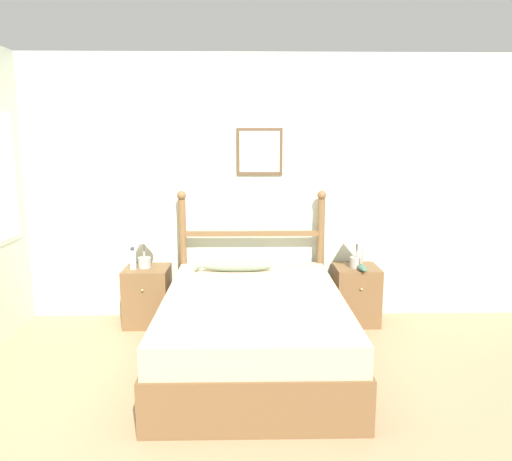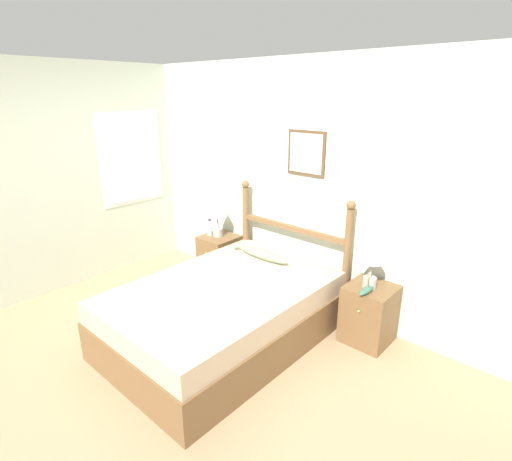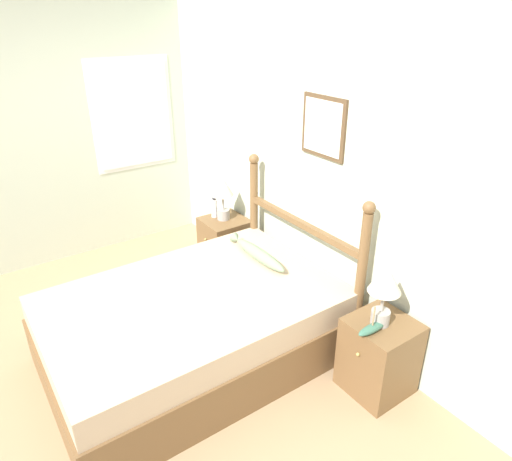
{
  "view_description": "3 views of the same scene",
  "coord_description": "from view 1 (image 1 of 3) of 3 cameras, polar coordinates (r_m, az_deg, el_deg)",
  "views": [
    {
      "loc": [
        0.03,
        -3.13,
        1.74
      ],
      "look_at": [
        0.11,
        0.97,
        1.0
      ],
      "focal_mm": 35.0,
      "sensor_mm": 36.0,
      "label": 1
    },
    {
      "loc": [
        2.46,
        -1.63,
        2.21
      ],
      "look_at": [
        0.07,
        1.04,
        0.97
      ],
      "focal_mm": 28.0,
      "sensor_mm": 36.0,
      "label": 2
    },
    {
      "loc": [
        2.59,
        -0.61,
        2.4
      ],
      "look_at": [
        0.15,
        1.1,
        0.96
      ],
      "focal_mm": 32.0,
      "sensor_mm": 36.0,
      "label": 3
    }
  ],
  "objects": [
    {
      "name": "ground_plane",
      "position": [
        3.58,
        -1.59,
        -18.8
      ],
      "size": [
        16.0,
        16.0,
        0.0
      ],
      "primitive_type": "plane",
      "color": "#9E7F5B"
    },
    {
      "name": "wall_back",
      "position": [
        4.88,
        -1.5,
        4.82
      ],
      "size": [
        6.4,
        0.08,
        2.55
      ],
      "color": "beige",
      "rests_on": "ground_plane"
    },
    {
      "name": "bed",
      "position": [
        3.99,
        -0.29,
        -11.22
      ],
      "size": [
        1.41,
        2.08,
        0.56
      ],
      "color": "brown",
      "rests_on": "ground_plane"
    },
    {
      "name": "headboard",
      "position": [
        4.83,
        -0.47,
        -2.18
      ],
      "size": [
        1.42,
        0.09,
        1.27
      ],
      "color": "brown",
      "rests_on": "ground_plane"
    },
    {
      "name": "nightstand_left",
      "position": [
        4.92,
        -12.29,
        -7.3
      ],
      "size": [
        0.41,
        0.44,
        0.55
      ],
      "color": "brown",
      "rests_on": "ground_plane"
    },
    {
      "name": "nightstand_right",
      "position": [
        4.94,
        11.34,
        -7.19
      ],
      "size": [
        0.41,
        0.44,
        0.55
      ],
      "color": "brown",
      "rests_on": "ground_plane"
    },
    {
      "name": "table_lamp_left",
      "position": [
        4.78,
        -12.75,
        -0.7
      ],
      "size": [
        0.21,
        0.21,
        0.44
      ],
      "color": "gray",
      "rests_on": "nightstand_left"
    },
    {
      "name": "table_lamp_right",
      "position": [
        4.77,
        11.49,
        -0.68
      ],
      "size": [
        0.21,
        0.21,
        0.44
      ],
      "color": "gray",
      "rests_on": "nightstand_right"
    },
    {
      "name": "bottle",
      "position": [
        4.8,
        -13.91,
        -3.16
      ],
      "size": [
        0.06,
        0.06,
        0.21
      ],
      "color": "white",
      "rests_on": "nightstand_left"
    },
    {
      "name": "model_boat",
      "position": [
        4.74,
        12.0,
        -4.15
      ],
      "size": [
        0.07,
        0.24,
        0.19
      ],
      "color": "#386651",
      "rests_on": "nightstand_right"
    },
    {
      "name": "fish_pillow",
      "position": [
        4.54,
        -2.4,
        -4.1
      ],
      "size": [
        0.7,
        0.11,
        0.1
      ],
      "color": "gray",
      "rests_on": "bed"
    }
  ]
}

